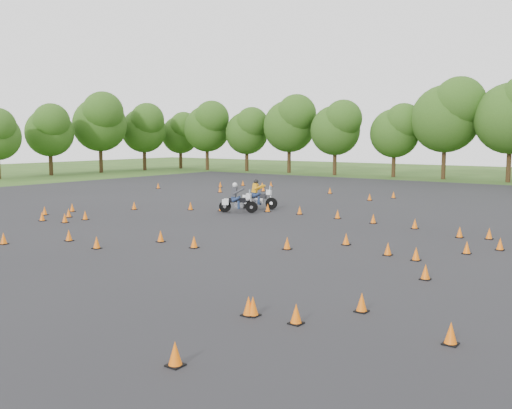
# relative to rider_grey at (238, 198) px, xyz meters

# --- Properties ---
(ground) EXTENTS (140.00, 140.00, 0.00)m
(ground) POSITION_rel_rider_grey_xyz_m (4.48, -8.46, -0.85)
(ground) COLOR #2D5119
(ground) RESTS_ON ground
(asphalt_pad) EXTENTS (62.00, 62.00, 0.00)m
(asphalt_pad) POSITION_rel_rider_grey_xyz_m (4.48, -2.46, -0.84)
(asphalt_pad) COLOR black
(asphalt_pad) RESTS_ON ground
(treeline) EXTENTS (87.10, 32.66, 10.89)m
(treeline) POSITION_rel_rider_grey_xyz_m (6.50, 26.86, 3.78)
(treeline) COLOR #2B4E16
(treeline) RESTS_ON ground
(traffic_cones) EXTENTS (36.31, 33.10, 0.45)m
(traffic_cones) POSITION_rel_rider_grey_xyz_m (4.01, -1.95, -0.62)
(traffic_cones) COLOR orange
(traffic_cones) RESTS_ON asphalt_pad
(rider_grey) EXTENTS (2.27, 1.54, 1.69)m
(rider_grey) POSITION_rel_rider_grey_xyz_m (0.00, 0.00, 0.00)
(rider_grey) COLOR #36373C
(rider_grey) RESTS_ON ground
(rider_yellow) EXTENTS (2.37, 1.45, 1.75)m
(rider_yellow) POSITION_rel_rider_grey_xyz_m (-0.05, 1.98, 0.03)
(rider_yellow) COLOR orange
(rider_yellow) RESTS_ON ground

